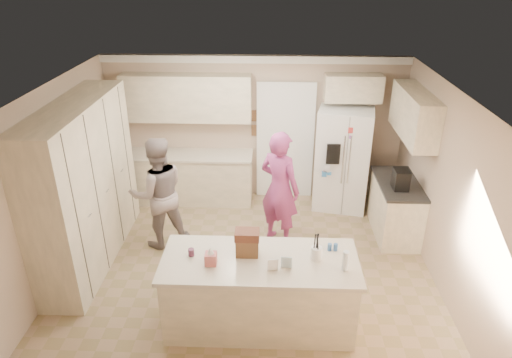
{
  "coord_description": "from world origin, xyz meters",
  "views": [
    {
      "loc": [
        0.32,
        -5.4,
        4.05
      ],
      "look_at": [
        0.1,
        0.35,
        1.25
      ],
      "focal_mm": 32.0,
      "sensor_mm": 36.0,
      "label": 1
    }
  ],
  "objects_px": {
    "island_base": "(260,293)",
    "utensil_crock": "(317,253)",
    "refrigerator": "(342,159)",
    "coffee_maker": "(401,179)",
    "teen_boy": "(158,193)",
    "tissue_box": "(211,259)",
    "teen_girl": "(280,189)",
    "dollhouse_body": "(247,246)"
  },
  "relations": [
    {
      "from": "refrigerator",
      "to": "coffee_maker",
      "type": "distance_m",
      "value": 1.32
    },
    {
      "from": "teen_girl",
      "to": "coffee_maker",
      "type": "bearing_deg",
      "value": -143.53
    },
    {
      "from": "island_base",
      "to": "teen_girl",
      "type": "distance_m",
      "value": 1.9
    },
    {
      "from": "utensil_crock",
      "to": "dollhouse_body",
      "type": "height_order",
      "value": "dollhouse_body"
    },
    {
      "from": "utensil_crock",
      "to": "tissue_box",
      "type": "height_order",
      "value": "utensil_crock"
    },
    {
      "from": "tissue_box",
      "to": "dollhouse_body",
      "type": "bearing_deg",
      "value": 26.57
    },
    {
      "from": "dollhouse_body",
      "to": "teen_boy",
      "type": "distance_m",
      "value": 2.12
    },
    {
      "from": "coffee_maker",
      "to": "utensil_crock",
      "type": "distance_m",
      "value": 2.32
    },
    {
      "from": "island_base",
      "to": "tissue_box",
      "type": "xyz_separation_m",
      "value": [
        -0.55,
        -0.1,
        0.56
      ]
    },
    {
      "from": "coffee_maker",
      "to": "teen_boy",
      "type": "xyz_separation_m",
      "value": [
        -3.62,
        -0.23,
        -0.19
      ]
    },
    {
      "from": "utensil_crock",
      "to": "tissue_box",
      "type": "bearing_deg",
      "value": -172.87
    },
    {
      "from": "coffee_maker",
      "to": "teen_girl",
      "type": "relative_size",
      "value": 0.16
    },
    {
      "from": "tissue_box",
      "to": "teen_boy",
      "type": "height_order",
      "value": "teen_boy"
    },
    {
      "from": "refrigerator",
      "to": "teen_boy",
      "type": "relative_size",
      "value": 1.02
    },
    {
      "from": "coffee_maker",
      "to": "tissue_box",
      "type": "distance_m",
      "value": 3.28
    },
    {
      "from": "tissue_box",
      "to": "dollhouse_body",
      "type": "relative_size",
      "value": 0.54
    },
    {
      "from": "island_base",
      "to": "utensil_crock",
      "type": "bearing_deg",
      "value": 4.4
    },
    {
      "from": "teen_girl",
      "to": "tissue_box",
      "type": "bearing_deg",
      "value": 101.74
    },
    {
      "from": "dollhouse_body",
      "to": "teen_girl",
      "type": "bearing_deg",
      "value": 77.17
    },
    {
      "from": "island_base",
      "to": "teen_girl",
      "type": "xyz_separation_m",
      "value": [
        0.24,
        1.83,
        0.47
      ]
    },
    {
      "from": "refrigerator",
      "to": "island_base",
      "type": "xyz_separation_m",
      "value": [
        -1.34,
        -3.0,
        -0.46
      ]
    },
    {
      "from": "dollhouse_body",
      "to": "utensil_crock",
      "type": "bearing_deg",
      "value": -3.58
    },
    {
      "from": "refrigerator",
      "to": "coffee_maker",
      "type": "relative_size",
      "value": 6.0
    },
    {
      "from": "refrigerator",
      "to": "utensil_crock",
      "type": "height_order",
      "value": "refrigerator"
    },
    {
      "from": "coffee_maker",
      "to": "dollhouse_body",
      "type": "bearing_deg",
      "value": -140.71
    },
    {
      "from": "coffee_maker",
      "to": "utensil_crock",
      "type": "bearing_deg",
      "value": -127.12
    },
    {
      "from": "refrigerator",
      "to": "tissue_box",
      "type": "distance_m",
      "value": 3.63
    },
    {
      "from": "island_base",
      "to": "teen_boy",
      "type": "relative_size",
      "value": 1.25
    },
    {
      "from": "refrigerator",
      "to": "teen_girl",
      "type": "xyz_separation_m",
      "value": [
        -1.1,
        -1.17,
        0.01
      ]
    },
    {
      "from": "tissue_box",
      "to": "teen_boy",
      "type": "relative_size",
      "value": 0.08
    },
    {
      "from": "refrigerator",
      "to": "teen_girl",
      "type": "distance_m",
      "value": 1.61
    },
    {
      "from": "utensil_crock",
      "to": "coffee_maker",
      "type": "bearing_deg",
      "value": 52.88
    },
    {
      "from": "island_base",
      "to": "utensil_crock",
      "type": "relative_size",
      "value": 14.67
    },
    {
      "from": "refrigerator",
      "to": "dollhouse_body",
      "type": "distance_m",
      "value": 3.26
    },
    {
      "from": "coffee_maker",
      "to": "island_base",
      "type": "height_order",
      "value": "coffee_maker"
    },
    {
      "from": "coffee_maker",
      "to": "tissue_box",
      "type": "relative_size",
      "value": 2.14
    },
    {
      "from": "coffee_maker",
      "to": "dollhouse_body",
      "type": "height_order",
      "value": "coffee_maker"
    },
    {
      "from": "utensil_crock",
      "to": "teen_boy",
      "type": "distance_m",
      "value": 2.75
    },
    {
      "from": "refrigerator",
      "to": "tissue_box",
      "type": "bearing_deg",
      "value": -110.35
    },
    {
      "from": "coffee_maker",
      "to": "island_base",
      "type": "bearing_deg",
      "value": -137.17
    },
    {
      "from": "island_base",
      "to": "dollhouse_body",
      "type": "xyz_separation_m",
      "value": [
        -0.15,
        0.1,
        0.6
      ]
    },
    {
      "from": "dollhouse_body",
      "to": "teen_boy",
      "type": "bearing_deg",
      "value": 132.23
    }
  ]
}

